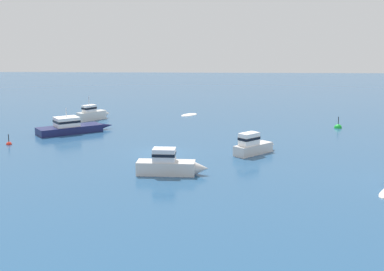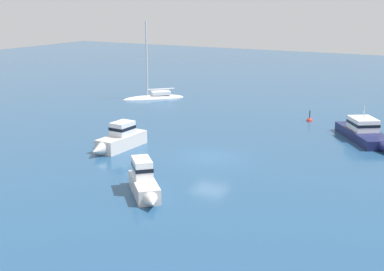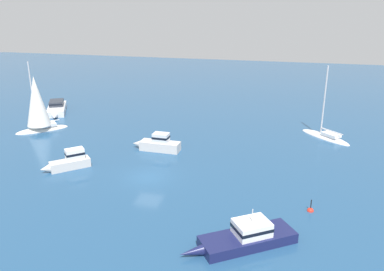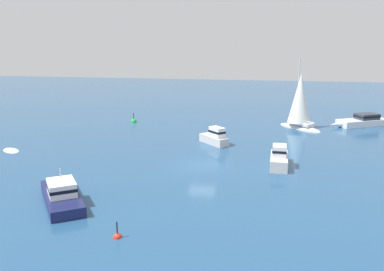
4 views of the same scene
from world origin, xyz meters
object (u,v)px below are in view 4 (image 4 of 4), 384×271
object	(u,v)px
ketch	(300,104)
launch	(279,157)
skiff	(11,151)
channel_buoy	(134,122)
launch_2	(362,121)
motor_cruiser	(61,194)
motor_cruiser_1	(214,137)
mooring_buoy	(117,237)

from	to	relation	value
ketch	launch	bearing A→B (deg)	124.85
launch	skiff	world-z (taller)	launch
ketch	channel_buoy	distance (m)	23.00
channel_buoy	launch_2	bearing A→B (deg)	-175.04
motor_cruiser	skiff	xyz separation A→B (m)	(11.93, -12.16, -0.65)
motor_cruiser_1	mooring_buoy	bearing A→B (deg)	128.94
launch	motor_cruiser	bearing A→B (deg)	128.69
launch	channel_buoy	world-z (taller)	launch
skiff	launch_2	bearing A→B (deg)	64.30
motor_cruiser	skiff	bearing A→B (deg)	10.06
skiff	ketch	bearing A→B (deg)	66.25
motor_cruiser	channel_buoy	xyz separation A→B (m)	(3.80, -29.14, -0.64)
launch	motor_cruiser_1	world-z (taller)	launch
launch_2	mooring_buoy	world-z (taller)	launch_2
mooring_buoy	ketch	bearing A→B (deg)	-111.36
skiff	channel_buoy	distance (m)	18.82
skiff	launch_2	xyz separation A→B (m)	(-39.43, -19.69, 0.65)
ketch	motor_cruiser_1	size ratio (longest dim) A/B	2.22
motor_cruiser	channel_buoy	bearing A→B (deg)	-26.97
motor_cruiser_1	channel_buoy	xyz separation A→B (m)	(12.65, -10.34, -0.77)
motor_cruiser	motor_cruiser_1	world-z (taller)	motor_cruiser
skiff	launch_2	world-z (taller)	launch_2
launch_2	motor_cruiser	bearing A→B (deg)	21.46
motor_cruiser_1	launch_2	bearing A→B (deg)	-98.80
ketch	skiff	world-z (taller)	ketch
ketch	launch	world-z (taller)	ketch
launch	channel_buoy	distance (m)	26.27
mooring_buoy	channel_buoy	bearing A→B (deg)	-73.98
launch	motor_cruiser_1	distance (m)	9.95
channel_buoy	mooring_buoy	xyz separation A→B (m)	(-9.68, 33.69, 0.01)
ketch	skiff	size ratio (longest dim) A/B	3.19
launch_2	channel_buoy	size ratio (longest dim) A/B	4.88
ketch	mooring_buoy	bearing A→B (deg)	113.69
channel_buoy	mooring_buoy	bearing A→B (deg)	106.02
skiff	channel_buoy	xyz separation A→B (m)	(-8.14, -16.98, 0.01)
skiff	mooring_buoy	xyz separation A→B (m)	(-17.81, 16.71, 0.02)
channel_buoy	mooring_buoy	size ratio (longest dim) A/B	1.33
launch_2	launch	bearing A→B (deg)	32.23
launch_2	motor_cruiser_1	xyz separation A→B (m)	(18.65, 13.05, 0.13)
launch	mooring_buoy	xyz separation A→B (m)	(10.00, 16.31, -0.76)
launch_2	motor_cruiser_1	distance (m)	22.76
launch	skiff	distance (m)	27.83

